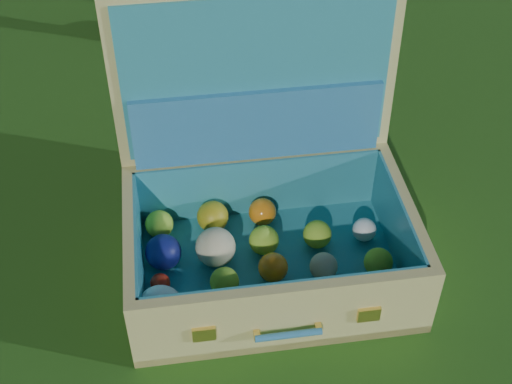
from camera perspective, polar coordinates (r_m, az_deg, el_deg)
The scene contains 2 objects.
ground at distance 1.58m, azimuth -2.23°, elevation -4.73°, with size 60.00×60.00×0.00m, color #215114.
suitcase at distance 1.46m, azimuth 0.43°, elevation -0.59°, with size 0.67×0.57×0.56m.
Camera 1 is at (-0.35, -1.01, 1.16)m, focal length 50.00 mm.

